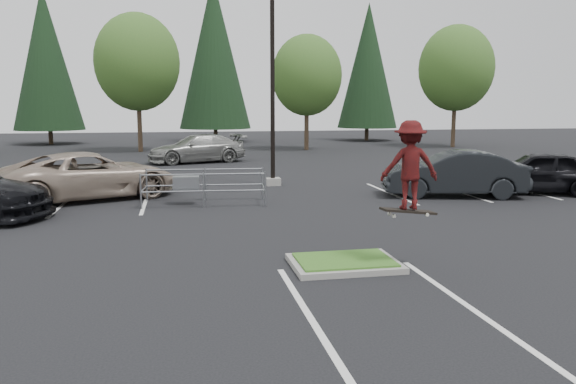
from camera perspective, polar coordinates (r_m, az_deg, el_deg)
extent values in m
plane|color=black|center=(11.81, 5.74, -7.51)|extent=(120.00, 120.00, 0.00)
cube|color=gray|center=(11.79, 5.74, -7.23)|extent=(2.20, 1.60, 0.12)
cube|color=#3C6720|center=(11.77, 5.75, -6.88)|extent=(1.95, 1.35, 0.05)
cube|color=silver|center=(20.15, -14.26, -0.89)|extent=(0.12, 5.20, 0.01)
cube|color=silver|center=(20.49, -21.82, -1.09)|extent=(0.12, 5.20, 0.01)
cube|color=silver|center=(21.58, 10.33, -0.12)|extent=(0.12, 5.20, 0.01)
cube|color=silver|center=(22.69, 16.70, 0.08)|extent=(0.12, 5.20, 0.01)
cube|color=silver|center=(24.06, 22.40, 0.27)|extent=(0.12, 5.20, 0.01)
cube|color=silver|center=(8.74, 2.82, -13.47)|extent=(0.12, 6.00, 0.01)
cube|color=silver|center=(9.70, 18.84, -11.63)|extent=(0.12, 6.00, 0.01)
cube|color=gray|center=(23.37, -1.54, 1.07)|extent=(0.60, 0.60, 0.30)
cylinder|color=black|center=(23.22, -1.60, 13.01)|extent=(0.18, 0.18, 10.00)
cylinder|color=#38281C|center=(41.46, -14.83, 6.40)|extent=(0.32, 0.32, 3.50)
ellipsoid|color=#306525|center=(41.53, -15.08, 12.62)|extent=(5.89, 5.89, 6.77)
sphere|color=#306525|center=(41.15, -14.21, 11.66)|extent=(3.68, 3.68, 3.68)
sphere|color=#306525|center=(41.93, -15.70, 11.80)|extent=(4.05, 4.05, 4.05)
cylinder|color=#38281C|center=(41.73, 1.89, 6.39)|extent=(0.32, 0.32, 3.04)
ellipsoid|color=#306525|center=(41.75, 1.92, 11.77)|extent=(5.12, 5.12, 5.89)
sphere|color=#306525|center=(41.57, 2.83, 10.90)|extent=(3.20, 3.20, 3.20)
sphere|color=#306525|center=(42.01, 1.12, 11.10)|extent=(3.52, 3.52, 3.52)
cylinder|color=#38281C|center=(46.36, 16.46, 6.52)|extent=(0.32, 0.32, 3.42)
ellipsoid|color=#306525|center=(46.41, 16.71, 11.96)|extent=(5.76, 5.76, 6.62)
sphere|color=#306525|center=(46.39, 17.51, 11.03)|extent=(3.60, 3.60, 3.60)
sphere|color=#306525|center=(46.51, 15.89, 11.32)|extent=(3.96, 3.96, 3.96)
cylinder|color=#38281C|center=(52.03, -22.96, 5.17)|extent=(0.36, 0.36, 1.20)
cone|color=black|center=(52.09, -23.40, 12.32)|extent=(5.72, 5.72, 11.80)
cylinder|color=#38281C|center=(51.52, -7.36, 5.77)|extent=(0.36, 0.36, 1.20)
cone|color=black|center=(51.65, -7.52, 13.82)|extent=(6.38, 6.38, 13.30)
cylinder|color=#38281C|center=(53.30, 7.99, 5.86)|extent=(0.36, 0.36, 1.20)
cone|color=black|center=(53.35, 8.14, 12.57)|extent=(5.50, 5.50, 11.30)
cylinder|color=gray|center=(18.55, -14.73, 0.06)|extent=(0.06, 0.06, 1.15)
cylinder|color=gray|center=(19.92, -14.16, 0.67)|extent=(0.06, 0.06, 1.15)
cylinder|color=gray|center=(18.37, -8.56, 0.17)|extent=(0.06, 0.06, 1.15)
cylinder|color=gray|center=(19.75, -8.41, 0.78)|extent=(0.06, 0.06, 1.15)
cylinder|color=gray|center=(18.40, -2.33, 0.27)|extent=(0.06, 0.06, 1.15)
cylinder|color=gray|center=(19.78, -2.62, 0.87)|extent=(0.06, 0.06, 1.15)
cylinder|color=gray|center=(18.37, -8.56, 0.09)|extent=(3.99, 0.37, 0.05)
cylinder|color=gray|center=(18.30, -8.60, 1.79)|extent=(3.99, 0.37, 0.05)
cylinder|color=gray|center=(19.75, -8.41, 0.70)|extent=(3.99, 0.37, 0.05)
cylinder|color=gray|center=(19.68, -8.44, 2.29)|extent=(3.99, 0.37, 0.05)
cube|color=gray|center=(19.07, -10.29, 0.88)|extent=(0.89, 0.59, 0.48)
cube|color=black|center=(11.56, 12.13, -1.90)|extent=(1.18, 0.43, 0.18)
cylinder|color=beige|center=(11.33, 10.71, -2.41)|extent=(0.07, 0.04, 0.07)
cylinder|color=beige|center=(11.54, 10.27, -2.18)|extent=(0.07, 0.04, 0.07)
cylinder|color=beige|center=(11.61, 13.96, -2.25)|extent=(0.07, 0.04, 0.07)
cylinder|color=beige|center=(11.82, 13.48, -2.03)|extent=(0.07, 0.04, 0.07)
imported|color=maroon|center=(11.42, 12.28, 2.70)|extent=(1.22, 0.81, 1.77)
imported|color=gray|center=(21.03, -19.68, 1.57)|extent=(6.65, 4.99, 1.68)
imported|color=black|center=(21.32, 16.46, 1.81)|extent=(5.36, 3.00, 1.67)
imported|color=black|center=(23.18, 24.11, 1.86)|extent=(5.09, 3.52, 1.61)
imported|color=gray|center=(32.96, -9.11, 4.39)|extent=(6.02, 3.79, 1.63)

